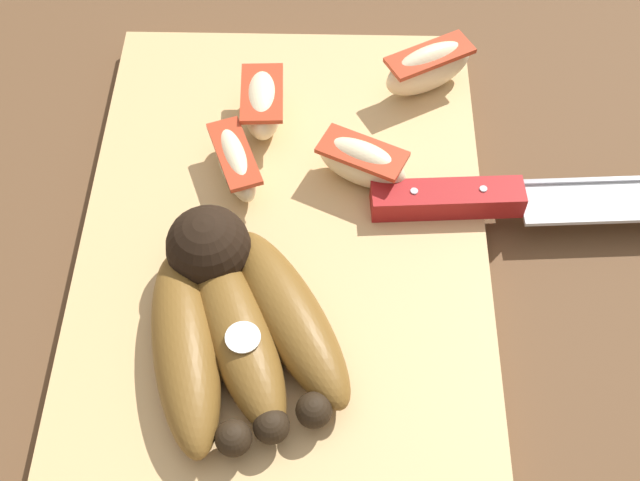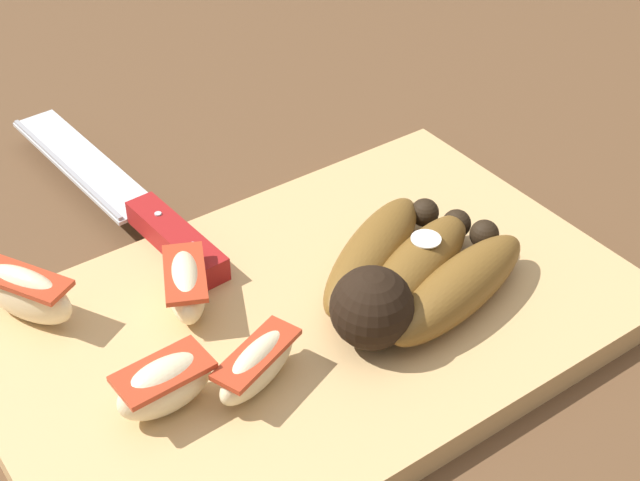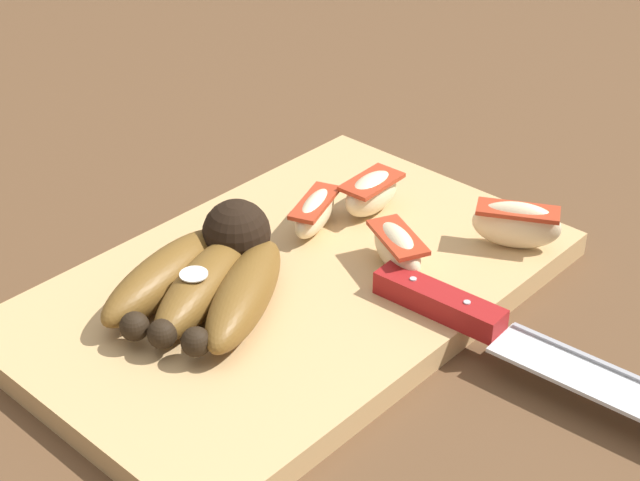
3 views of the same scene
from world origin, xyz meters
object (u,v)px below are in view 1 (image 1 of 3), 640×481
Objects in this scene: chefs_knife at (519,198)px; apple_wedge_far at (235,162)px; banana_bunch at (233,317)px; apple_wedge_extra at (428,68)px; apple_wedge_near at (263,103)px; apple_wedge_middle at (362,162)px.

apple_wedge_far is at bearing -95.77° from chefs_knife.
chefs_knife is 0.19m from apple_wedge_far.
banana_bunch is at bearing -60.83° from chefs_knife.
apple_wedge_far is (-0.12, -0.01, -0.00)m from banana_bunch.
chefs_knife is 3.95× the size of apple_wedge_extra.
apple_wedge_far is 0.16m from apple_wedge_extra.
apple_wedge_near reaches higher than chefs_knife.
apple_wedge_middle is at bearing -100.38° from chefs_knife.
banana_bunch reaches higher than apple_wedge_near.
apple_wedge_near reaches higher than apple_wedge_far.
apple_wedge_extra is (-0.21, 0.12, 0.00)m from banana_bunch.
apple_wedge_middle is 0.94× the size of apple_wedge_extra.
apple_wedge_middle is (-0.02, -0.10, 0.01)m from chefs_knife.
apple_wedge_extra is at bearing 148.98° from banana_bunch.
chefs_knife is (-0.10, 0.18, -0.01)m from banana_bunch.
apple_wedge_far is at bearing -16.44° from apple_wedge_near.
apple_wedge_near is 0.12m from apple_wedge_extra.
banana_bunch is 0.12m from apple_wedge_far.
banana_bunch is at bearing -31.02° from apple_wedge_extra.
banana_bunch is 0.14m from apple_wedge_middle.
apple_wedge_extra is (-0.11, -0.06, 0.01)m from chefs_knife.
chefs_knife is at bearing 79.62° from apple_wedge_middle.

